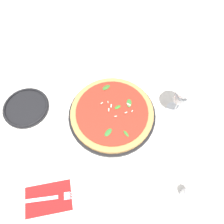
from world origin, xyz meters
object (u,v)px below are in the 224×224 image
object	(u,v)px
pizza_arugula_main	(112,114)
wine_glass	(182,95)
fork	(50,198)
side_plate_white	(26,107)
shaker_pepper	(187,193)

from	to	relation	value
pizza_arugula_main	wine_glass	distance (m)	0.28
fork	side_plate_white	xyz separation A→B (m)	(-0.02, 0.37, 0.00)
side_plate_white	pizza_arugula_main	bearing A→B (deg)	-24.45
wine_glass	fork	xyz separation A→B (m)	(-0.55, -0.17, -0.10)
fork	pizza_arugula_main	bearing A→B (deg)	49.38
fork	shaker_pepper	xyz separation A→B (m)	(0.43, -0.14, 0.03)
wine_glass	fork	bearing A→B (deg)	-162.68
pizza_arugula_main	shaker_pepper	xyz separation A→B (m)	(0.13, -0.36, 0.02)
pizza_arugula_main	shaker_pepper	bearing A→B (deg)	-70.01
pizza_arugula_main	side_plate_white	size ratio (longest dim) A/B	1.87
pizza_arugula_main	fork	xyz separation A→B (m)	(-0.30, -0.23, -0.01)
wine_glass	side_plate_white	bearing A→B (deg)	160.49
side_plate_white	shaker_pepper	bearing A→B (deg)	-48.36
fork	shaker_pepper	bearing A→B (deg)	-5.64
pizza_arugula_main	fork	world-z (taller)	pizza_arugula_main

